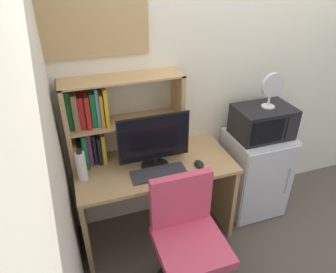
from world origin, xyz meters
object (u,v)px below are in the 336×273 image
Objects in this scene: monitor at (154,141)px; desk_fan at (272,88)px; keyboard at (159,173)px; computer_mouse at (199,164)px; desk_chair at (188,247)px; mini_fridge at (254,173)px; wall_corkboard at (91,17)px; water_bottle at (81,166)px; hutch_bookshelf at (104,120)px; microwave at (263,122)px.

monitor is 1.05m from desk_fan.
computer_mouse reaches higher than keyboard.
mini_fridge is at bearing 32.70° from desk_chair.
wall_corkboard reaches higher than mini_fridge.
water_bottle is 1.60m from desk_fan.
mini_fridge is (0.99, 0.16, -0.36)m from keyboard.
monitor is 0.96m from wall_corkboard.
desk_fan is at bearing 31.86° from desk_chair.
wall_corkboard is (0.01, 0.10, 0.72)m from hutch_bookshelf.
monitor is 1.84× the size of desk_fan.
monitor reaches higher than mini_fridge.
microwave is at bearing 3.63° from monitor.
desk_chair is 1.19× the size of wall_corkboard.
hutch_bookshelf is 1.36m from desk_fan.
hutch_bookshelf is at bearing 135.08° from keyboard.
wall_corkboard reaches higher than water_bottle.
mini_fridge is (1.53, 0.04, -0.46)m from water_bottle.
keyboard is 0.45× the size of desk_chair.
computer_mouse is (0.33, -0.10, -0.22)m from monitor.
mini_fridge is (0.99, 0.06, -0.58)m from monitor.
desk_fan is (0.68, 0.16, 0.49)m from computer_mouse.
microwave is at bearing 32.83° from desk_chair.
hutch_bookshelf is 0.57m from keyboard.
monitor is at bearing -176.80° from desk_fan.
keyboard is 1.19m from wall_corkboard.
wall_corkboard is (-0.65, 0.42, 1.06)m from computer_mouse.
desk_fan is at bearing 13.09° from computer_mouse.
keyboard is at bearing -170.64° from mini_fridge.
water_bottle is 1.53m from microwave.
computer_mouse is 0.89m from water_bottle.
mini_fridge is at bearing -6.99° from hutch_bookshelf.
hutch_bookshelf is at bearing -93.02° from wall_corkboard.
desk_fan reaches higher than water_bottle.
microwave is at bearing -11.13° from wall_corkboard.
water_bottle is 0.33× the size of wall_corkboard.
hutch_bookshelf reaches higher than keyboard.
desk_chair is 1.71m from wall_corkboard.
desk_chair is at bearing -120.83° from computer_mouse.
computer_mouse is 0.86m from desk_fan.
keyboard is at bearing -170.47° from microwave.
keyboard is at bearing -12.69° from water_bottle.
microwave reaches higher than mini_fridge.
microwave is 1.59m from wall_corkboard.
water_bottle reaches higher than desk_chair.
desk_chair is (-0.91, -0.58, -0.01)m from mini_fridge.
wall_corkboard reaches higher than microwave.
microwave is 1.22m from desk_chair.
microwave is 1.63× the size of desk_fan.
mini_fridge is at bearing -90.19° from microwave.
hutch_bookshelf is at bearing 42.67° from water_bottle.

